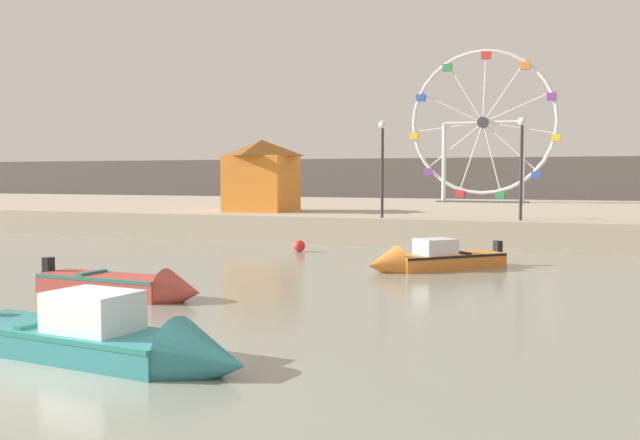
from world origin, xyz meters
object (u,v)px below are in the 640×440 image
promenade_lamp_near (382,155)px  motorboat_faded_red (128,286)px  carnival_booth_orange_canopy (262,174)px  promenade_lamp_far (521,153)px  motorboat_teal_painted (113,341)px  motorboat_orange_hull (428,260)px  ferris_wheel_white_frame (483,126)px  mooring_buoy_orange (299,246)px

promenade_lamp_near → motorboat_faded_red: bearing=-97.2°
carnival_booth_orange_canopy → promenade_lamp_far: 12.86m
motorboat_faded_red → carnival_booth_orange_canopy: size_ratio=1.27×
motorboat_teal_painted → motorboat_faded_red: size_ratio=1.26×
promenade_lamp_near → promenade_lamp_far: size_ratio=1.00×
motorboat_orange_hull → motorboat_faded_red: motorboat_orange_hull is taller
motorboat_orange_hull → carnival_booth_orange_canopy: size_ratio=1.14×
motorboat_faded_red → ferris_wheel_white_frame: size_ratio=0.46×
motorboat_orange_hull → promenade_lamp_far: (1.97, 7.28, 3.40)m
mooring_buoy_orange → motorboat_orange_hull: bearing=-30.1°
promenade_lamp_far → mooring_buoy_orange: size_ratio=9.00×
carnival_booth_orange_canopy → promenade_lamp_far: size_ratio=0.90×
promenade_lamp_far → mooring_buoy_orange: bearing=-151.9°
motorboat_faded_red → carnival_booth_orange_canopy: bearing=109.1°
promenade_lamp_far → mooring_buoy_orange: promenade_lamp_far is taller
carnival_booth_orange_canopy → promenade_lamp_far: bearing=-15.9°
ferris_wheel_white_frame → carnival_booth_orange_canopy: ferris_wheel_white_frame is taller
motorboat_teal_painted → mooring_buoy_orange: (-3.54, 15.60, -0.10)m
motorboat_orange_hull → mooring_buoy_orange: (-5.59, 3.25, -0.08)m
carnival_booth_orange_canopy → mooring_buoy_orange: carnival_booth_orange_canopy is taller
carnival_booth_orange_canopy → promenade_lamp_near: (7.02, -3.17, 0.79)m
carnival_booth_orange_canopy → promenade_lamp_far: promenade_lamp_far is taller
motorboat_orange_hull → promenade_lamp_near: bearing=-109.5°
promenade_lamp_near → motorboat_teal_painted: bearing=-85.7°
mooring_buoy_orange → motorboat_faded_red: bearing=-88.7°
carnival_booth_orange_canopy → mooring_buoy_orange: (4.93, -6.95, -2.69)m
motorboat_teal_painted → promenade_lamp_near: size_ratio=1.45×
ferris_wheel_white_frame → mooring_buoy_orange: ferris_wheel_white_frame is taller
motorboat_teal_painted → promenade_lamp_far: size_ratio=1.44×
motorboat_orange_hull → promenade_lamp_far: 8.27m
carnival_booth_orange_canopy → motorboat_faded_red: bearing=-76.5°
motorboat_teal_painted → ferris_wheel_white_frame: ferris_wheel_white_frame is taller
ferris_wheel_white_frame → promenade_lamp_far: 19.11m
motorboat_teal_painted → motorboat_faded_red: 5.87m
promenade_lamp_near → carnival_booth_orange_canopy: bearing=155.7°
motorboat_teal_painted → carnival_booth_orange_canopy: (-8.47, 22.55, 2.59)m
motorboat_faded_red → motorboat_teal_painted: bearing=-53.1°
ferris_wheel_white_frame → promenade_lamp_far: bearing=-77.0°
motorboat_orange_hull → mooring_buoy_orange: size_ratio=9.23×
promenade_lamp_near → promenade_lamp_far: promenade_lamp_far is taller
ferris_wheel_white_frame → motorboat_faded_red: bearing=-95.2°
carnival_booth_orange_canopy → promenade_lamp_near: size_ratio=0.90×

